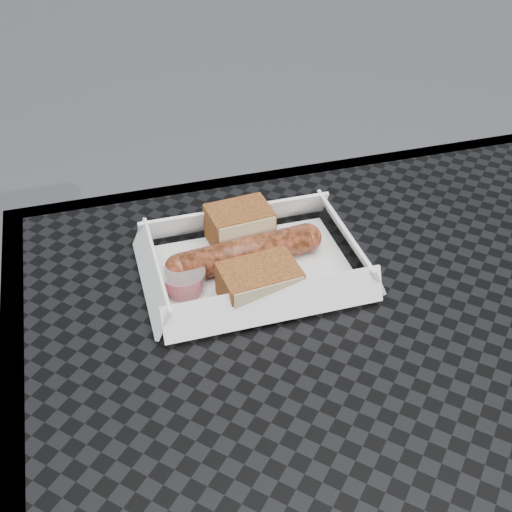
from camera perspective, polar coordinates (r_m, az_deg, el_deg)
The scene contains 9 objects.
patio_table at distance 0.72m, azimuth 13.46°, elevation -13.57°, with size 0.80×0.80×0.74m.
food_tray at distance 0.75m, azimuth -0.22°, elevation -1.23°, with size 0.22×0.15×0.00m, color white.
bratwurst at distance 0.74m, azimuth -0.96°, elevation 0.27°, with size 0.19×0.05×0.04m.
bread_near at distance 0.77m, azimuth -1.47°, elevation 2.74°, with size 0.07×0.05×0.05m, color brown.
bread_far at distance 0.69m, azimuth 0.30°, elevation -2.48°, with size 0.08×0.06×0.04m, color brown.
veg_garnish at distance 0.72m, azimuth 5.19°, elevation -2.88°, with size 0.03×0.03×0.00m.
napkin at distance 0.76m, azimuth 2.74°, elevation -0.43°, with size 0.12×0.12×0.00m, color white.
condiment_cup_sauce at distance 0.71m, azimuth -6.46°, elevation -2.36°, with size 0.05×0.05×0.03m, color maroon.
condiment_cup_empty at distance 0.72m, azimuth 0.36°, elevation -1.25°, with size 0.05×0.05×0.03m, color silver.
Camera 1 is at (-0.28, -0.37, 1.22)m, focal length 45.00 mm.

